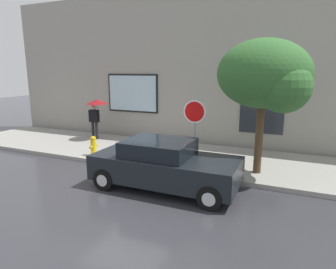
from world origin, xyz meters
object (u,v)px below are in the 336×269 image
Objects in this scene: fire_hydrant at (94,146)px; street_tree at (267,77)px; stop_sign at (194,121)px; parked_car at (164,165)px; pedestrian_with_umbrella at (96,107)px.

street_tree reaches higher than fire_hydrant.
street_tree is at bearing 4.04° from fire_hydrant.
street_tree is at bearing 10.23° from stop_sign.
parked_car reaches higher than fire_hydrant.
fire_hydrant is at bearing -56.24° from pedestrian_with_umbrella.
parked_car is at bearing -141.66° from street_tree.
fire_hydrant is 0.33× the size of stop_sign.
parked_car is 1.98m from stop_sign.
fire_hydrant is 4.32m from stop_sign.
stop_sign reaches higher than pedestrian_with_umbrella.
street_tree is at bearing -13.69° from pedestrian_with_umbrella.
street_tree is (7.87, -1.92, 1.52)m from pedestrian_with_umbrella.
fire_hydrant is 0.40× the size of pedestrian_with_umbrella.
parked_car is 4.10m from street_tree.
fire_hydrant is at bearing -179.25° from stop_sign.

